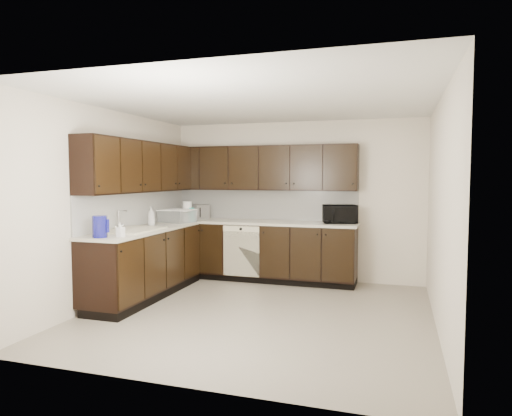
{
  "coord_description": "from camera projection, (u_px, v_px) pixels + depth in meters",
  "views": [
    {
      "loc": [
        1.57,
        -5.12,
        1.64
      ],
      "look_at": [
        -0.21,
        0.6,
        1.22
      ],
      "focal_mm": 32.0,
      "sensor_mm": 36.0,
      "label": 1
    }
  ],
  "objects": [
    {
      "name": "backsplash",
      "position": [
        207.0,
        206.0,
        6.99
      ],
      "size": [
        3.0,
        2.8,
        0.48
      ],
      "color": "white",
      "rests_on": "countertop"
    },
    {
      "name": "soap_bottle_b",
      "position": [
        151.0,
        216.0,
        6.51
      ],
      "size": [
        0.11,
        0.11,
        0.27
      ],
      "primitive_type": "imported",
      "rotation": [
        0.0,
        0.0,
        0.01
      ],
      "color": "gray",
      "rests_on": "countertop"
    },
    {
      "name": "floor",
      "position": [
        258.0,
        314.0,
        5.45
      ],
      "size": [
        4.0,
        4.0,
        0.0
      ],
      "primitive_type": "plane",
      "color": "gray",
      "rests_on": "ground"
    },
    {
      "name": "ceiling",
      "position": [
        258.0,
        102.0,
        5.28
      ],
      "size": [
        4.0,
        4.0,
        0.0
      ],
      "primitive_type": "plane",
      "rotation": [
        3.14,
        0.0,
        0.0
      ],
      "color": "white",
      "rests_on": "wall_back"
    },
    {
      "name": "dishwasher",
      "position": [
        241.0,
        248.0,
        6.97
      ],
      "size": [
        0.58,
        0.04,
        0.78
      ],
      "color": "beige",
      "rests_on": "lower_cabinets"
    },
    {
      "name": "toaster_oven",
      "position": [
        196.0,
        212.0,
        7.51
      ],
      "size": [
        0.45,
        0.41,
        0.23
      ],
      "primitive_type": "cube",
      "rotation": [
        0.0,
        0.0,
        -0.43
      ],
      "color": "silver",
      "rests_on": "countertop"
    },
    {
      "name": "wall_front",
      "position": [
        181.0,
        228.0,
        3.46
      ],
      "size": [
        4.0,
        0.02,
        2.5
      ],
      "primitive_type": "cube",
      "color": "beige",
      "rests_on": "floor"
    },
    {
      "name": "blue_pitcher",
      "position": [
        100.0,
        227.0,
        5.21
      ],
      "size": [
        0.21,
        0.21,
        0.25
      ],
      "primitive_type": "cylinder",
      "rotation": [
        0.0,
        0.0,
        0.26
      ],
      "color": "#0F0F8A",
      "rests_on": "countertop"
    },
    {
      "name": "paper_towel_roll",
      "position": [
        187.0,
        211.0,
        7.13
      ],
      "size": [
        0.16,
        0.16,
        0.31
      ],
      "primitive_type": "cylinder",
      "rotation": [
        0.0,
        0.0,
        -0.17
      ],
      "color": "silver",
      "rests_on": "countertop"
    },
    {
      "name": "wall_back",
      "position": [
        295.0,
        201.0,
        7.27
      ],
      "size": [
        4.0,
        0.02,
        2.5
      ],
      "primitive_type": "cube",
      "color": "beige",
      "rests_on": "floor"
    },
    {
      "name": "soap_bottle_a",
      "position": [
        120.0,
        230.0,
        5.27
      ],
      "size": [
        0.08,
        0.09,
        0.17
      ],
      "primitive_type": "imported",
      "rotation": [
        0.0,
        0.0,
        -0.13
      ],
      "color": "gray",
      "rests_on": "countertop"
    },
    {
      "name": "teal_tumbler",
      "position": [
        191.0,
        214.0,
        7.11
      ],
      "size": [
        0.1,
        0.1,
        0.21
      ],
      "primitive_type": "cylinder",
      "rotation": [
        0.0,
        0.0,
        0.05
      ],
      "color": "#0D9886",
      "rests_on": "countertop"
    },
    {
      "name": "wall_left",
      "position": [
        112.0,
        206.0,
        5.96
      ],
      "size": [
        0.02,
        4.0,
        2.5
      ],
      "primitive_type": "cube",
      "color": "beige",
      "rests_on": "floor"
    },
    {
      "name": "upper_cabinets",
      "position": [
        211.0,
        168.0,
        6.8
      ],
      "size": [
        3.0,
        2.8,
        0.7
      ],
      "color": "black",
      "rests_on": "wall_back"
    },
    {
      "name": "sink",
      "position": [
        133.0,
        235.0,
        5.88
      ],
      "size": [
        0.54,
        0.82,
        0.42
      ],
      "color": "beige",
      "rests_on": "countertop"
    },
    {
      "name": "microwave",
      "position": [
        340.0,
        214.0,
        6.81
      ],
      "size": [
        0.56,
        0.45,
        0.27
      ],
      "primitive_type": "imported",
      "rotation": [
        0.0,
        0.0,
        0.28
      ],
      "color": "black",
      "rests_on": "countertop"
    },
    {
      "name": "wall_right",
      "position": [
        440.0,
        214.0,
        4.77
      ],
      "size": [
        0.02,
        4.0,
        2.5
      ],
      "primitive_type": "cube",
      "color": "beige",
      "rests_on": "floor"
    },
    {
      "name": "countertop",
      "position": [
        215.0,
        225.0,
        6.74
      ],
      "size": [
        3.03,
        2.83,
        0.04
      ],
      "color": "beige",
      "rests_on": "lower_cabinets"
    },
    {
      "name": "storage_bin",
      "position": [
        177.0,
        216.0,
        6.94
      ],
      "size": [
        0.57,
        0.49,
        0.19
      ],
      "primitive_type": "cube",
      "rotation": [
        0.0,
        0.0,
        -0.32
      ],
      "color": "white",
      "rests_on": "countertop"
    },
    {
      "name": "lower_cabinets",
      "position": [
        215.0,
        259.0,
        6.78
      ],
      "size": [
        3.0,
        2.8,
        0.9
      ],
      "color": "black",
      "rests_on": "floor"
    }
  ]
}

